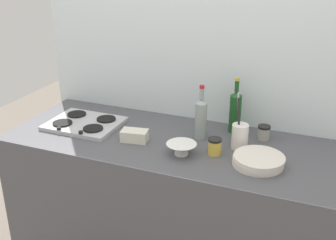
% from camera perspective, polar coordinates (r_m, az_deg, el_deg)
% --- Properties ---
extents(counter_block, '(1.80, 0.70, 0.90)m').
position_cam_1_polar(counter_block, '(2.53, 0.00, -11.95)').
color(counter_block, '#4C4C51').
rests_on(counter_block, ground).
extents(backsplash_panel, '(1.90, 0.06, 2.23)m').
position_cam_1_polar(backsplash_panel, '(2.56, 3.21, 5.05)').
color(backsplash_panel, silver).
rests_on(backsplash_panel, ground).
extents(stovetop_hob, '(0.41, 0.33, 0.04)m').
position_cam_1_polar(stovetop_hob, '(2.53, -11.23, -0.45)').
color(stovetop_hob, '#B2B2B7').
rests_on(stovetop_hob, counter_block).
extents(plate_stack, '(0.25, 0.25, 0.05)m').
position_cam_1_polar(plate_stack, '(2.09, 12.15, -5.40)').
color(plate_stack, silver).
rests_on(plate_stack, counter_block).
extents(wine_bottle_leftmost, '(0.07, 0.07, 0.30)m').
position_cam_1_polar(wine_bottle_leftmost, '(2.30, 4.49, 0.35)').
color(wine_bottle_leftmost, gray).
rests_on(wine_bottle_leftmost, counter_block).
extents(wine_bottle_mid_left, '(0.07, 0.07, 0.32)m').
position_cam_1_polar(wine_bottle_mid_left, '(2.39, 9.10, 1.23)').
color(wine_bottle_mid_left, '#19471E').
rests_on(wine_bottle_mid_left, counter_block).
extents(mixing_bowl, '(0.16, 0.16, 0.06)m').
position_cam_1_polar(mixing_bowl, '(2.14, 1.82, -3.86)').
color(mixing_bowl, white).
rests_on(mixing_bowl, counter_block).
extents(butter_dish, '(0.16, 0.11, 0.06)m').
position_cam_1_polar(butter_dish, '(2.29, -4.55, -2.12)').
color(butter_dish, silver).
rests_on(butter_dish, counter_block).
extents(utensil_crock, '(0.09, 0.09, 0.30)m').
position_cam_1_polar(utensil_crock, '(2.22, 9.71, -2.10)').
color(utensil_crock, silver).
rests_on(utensil_crock, counter_block).
extents(condiment_jar_front, '(0.07, 0.07, 0.09)m').
position_cam_1_polar(condiment_jar_front, '(2.15, 6.35, -3.56)').
color(condiment_jar_front, gold).
rests_on(condiment_jar_front, counter_block).
extents(condiment_jar_rear, '(0.07, 0.07, 0.08)m').
position_cam_1_polar(condiment_jar_rear, '(2.36, 12.85, -1.66)').
color(condiment_jar_rear, '#9E998C').
rests_on(condiment_jar_rear, counter_block).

